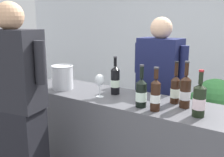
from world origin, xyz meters
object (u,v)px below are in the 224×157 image
wine_glass (100,81)px  potted_shrub (213,110)px  wine_bottle_0 (155,94)px  wine_bottle_1 (185,91)px  wine_bottle_5 (115,80)px  wine_bottle_3 (175,89)px  person_server (158,100)px  person_guest (19,119)px  wine_bottle_2 (141,93)px  ice_bucket (62,77)px  wine_bottle_4 (199,100)px

wine_glass → potted_shrub: 1.36m
wine_bottle_0 → potted_shrub: 1.20m
wine_bottle_1 → wine_bottle_5: size_ratio=1.04×
potted_shrub → wine_bottle_1: bearing=-91.8°
wine_bottle_0 → wine_glass: wine_bottle_0 is taller
wine_bottle_0 → wine_bottle_3: 0.25m
person_server → person_guest: person_guest is taller
person_guest → potted_shrub: bearing=55.0°
wine_bottle_0 → wine_bottle_2: (-0.12, 0.02, -0.01)m
ice_bucket → potted_shrub: ice_bucket is taller
wine_bottle_4 → potted_shrub: size_ratio=0.32×
person_server → person_guest: size_ratio=0.94×
wine_bottle_4 → person_guest: (-1.22, -0.54, -0.23)m
wine_bottle_2 → person_server: bearing=102.4°
wine_bottle_2 → wine_bottle_1: bearing=30.9°
wine_bottle_1 → person_guest: bearing=-148.6°
wine_bottle_0 → wine_bottle_2: size_ratio=0.99×
wine_bottle_3 → person_guest: size_ratio=0.19×
wine_bottle_2 → wine_bottle_5: bearing=153.1°
wine_bottle_3 → person_guest: person_guest is taller
wine_bottle_1 → wine_bottle_3: bearing=149.1°
wine_bottle_2 → wine_bottle_4: 0.42m
wine_glass → person_guest: 0.71m
wine_bottle_5 → person_server: size_ratio=0.21×
wine_bottle_0 → wine_bottle_1: size_ratio=0.91×
wine_bottle_4 → wine_bottle_3: bearing=142.0°
wine_bottle_4 → wine_bottle_5: bearing=170.1°
wine_glass → potted_shrub: bearing=56.1°
wine_bottle_1 → ice_bucket: wine_bottle_1 is taller
wine_bottle_5 → wine_glass: wine_bottle_5 is taller
wine_bottle_1 → wine_bottle_0: bearing=-130.1°
potted_shrub → person_server: bearing=-138.0°
wine_bottle_3 → wine_bottle_5: 0.53m
wine_bottle_1 → person_server: size_ratio=0.22×
wine_glass → ice_bucket: size_ratio=0.88×
wine_bottle_2 → ice_bucket: bearing=176.9°
wine_bottle_1 → person_server: person_server is taller
wine_bottle_2 → wine_bottle_0: bearing=-8.5°
wine_bottle_2 → wine_bottle_3: size_ratio=0.97×
wine_bottle_3 → wine_bottle_5: (-0.53, -0.05, 0.01)m
wine_bottle_3 → ice_bucket: 1.05m
wine_bottle_5 → wine_bottle_3: bearing=5.3°
wine_bottle_2 → wine_glass: (-0.41, 0.03, 0.03)m
wine_bottle_2 → person_guest: 0.97m
wine_bottle_3 → wine_bottle_1: bearing=-30.9°
wine_bottle_1 → ice_bucket: size_ratio=1.56×
wine_bottle_0 → wine_bottle_5: bearing=157.5°
wine_bottle_4 → wine_glass: size_ratio=1.62×
person_guest → person_server: bearing=60.9°
potted_shrub → wine_bottle_0: bearing=-99.4°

